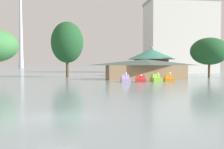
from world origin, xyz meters
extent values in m
plane|color=gray|center=(0.00, 0.00, 0.00)|extent=(2000.00, 2000.00, 0.00)
cube|color=#B299D8|center=(9.62, 28.97, 0.32)|extent=(1.75, 2.70, 0.63)
cube|color=#C8ADF0|center=(9.65, 29.29, 0.96)|extent=(1.41, 1.27, 0.65)
cylinder|color=#B299D8|center=(9.54, 27.94, 0.97)|extent=(0.14, 0.14, 0.68)
sphere|color=white|center=(9.54, 27.94, 1.51)|extent=(0.38, 0.38, 0.38)
cube|color=red|center=(12.36, 29.01, 0.29)|extent=(2.05, 2.74, 0.58)
cube|color=#E8423C|center=(12.40, 29.32, 0.89)|extent=(1.58, 1.34, 0.62)
cylinder|color=red|center=(12.20, 28.02, 0.82)|extent=(0.14, 0.14, 0.48)
sphere|color=white|center=(12.20, 28.02, 1.22)|extent=(0.32, 0.32, 0.32)
cube|color=#8CCC3F|center=(15.30, 29.54, 0.37)|extent=(1.61, 2.83, 0.74)
cube|color=#A0E24F|center=(15.31, 29.89, 1.04)|extent=(1.34, 1.29, 0.61)
cylinder|color=#8CCC3F|center=(15.28, 28.43, 1.03)|extent=(0.14, 0.14, 0.59)
sphere|color=white|center=(15.28, 28.43, 1.48)|extent=(0.32, 0.32, 0.32)
cube|color=orange|center=(17.83, 29.76, 0.29)|extent=(1.99, 2.61, 0.59)
cube|color=gold|center=(17.89, 30.05, 0.92)|extent=(1.52, 1.29, 0.66)
cylinder|color=orange|center=(17.66, 28.83, 0.96)|extent=(0.14, 0.14, 0.74)
sphere|color=white|center=(17.66, 28.83, 1.52)|extent=(0.38, 0.38, 0.38)
cube|color=#9E7F5B|center=(15.39, 37.07, 1.45)|extent=(15.83, 6.44, 2.90)
pyramid|color=#42564C|center=(15.39, 37.07, 3.54)|extent=(17.09, 7.41, 1.26)
cylinder|color=#993328|center=(21.49, 52.93, 2.25)|extent=(9.15, 9.15, 4.50)
cone|color=#387F6B|center=(21.49, 52.93, 5.92)|extent=(12.84, 12.84, 2.84)
sphere|color=#B7993D|center=(21.49, 52.93, 7.69)|extent=(0.70, 0.70, 0.70)
cylinder|color=brown|center=(-0.87, 48.68, 1.74)|extent=(0.67, 0.67, 3.49)
ellipsoid|color=#1E5128|center=(-0.87, 48.68, 8.45)|extent=(7.78, 7.78, 9.93)
cylinder|color=brown|center=(32.46, 42.43, 1.50)|extent=(0.52, 0.52, 3.01)
ellipsoid|color=#1E5128|center=(32.46, 42.43, 6.22)|extent=(8.85, 8.85, 6.42)
cube|color=silver|center=(40.68, 79.72, 13.06)|extent=(25.34, 13.91, 26.12)
cube|color=#999993|center=(40.68, 79.72, 26.62)|extent=(25.84, 14.19, 1.00)
cone|color=#B7BCC6|center=(-57.13, 277.73, 68.53)|extent=(5.24, 5.24, 137.06)
camera|label=1|loc=(1.02, -15.17, 2.98)|focal=41.62mm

